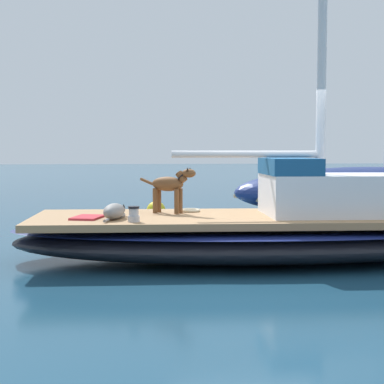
{
  "coord_description": "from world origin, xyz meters",
  "views": [
    {
      "loc": [
        8.66,
        -1.94,
        1.62
      ],
      "look_at": [
        0.0,
        -1.0,
        1.01
      ],
      "focal_mm": 56.26,
      "sensor_mm": 36.0,
      "label": 1
    }
  ],
  "objects_px": {
    "deck_winch": "(134,215)",
    "coiled_rope": "(190,210)",
    "dog_grey": "(115,211)",
    "deck_towel": "(88,217)",
    "moored_boat_port_side": "(362,189)",
    "mooring_buoy": "(156,211)",
    "dog_brown": "(170,186)",
    "sailboat_main": "(259,237)"
  },
  "relations": [
    {
      "from": "deck_towel",
      "to": "moored_boat_port_side",
      "type": "xyz_separation_m",
      "value": [
        -6.4,
        6.59,
        -0.07
      ]
    },
    {
      "from": "dog_brown",
      "to": "coiled_rope",
      "type": "bearing_deg",
      "value": 123.08
    },
    {
      "from": "sailboat_main",
      "to": "coiled_rope",
      "type": "bearing_deg",
      "value": -122.15
    },
    {
      "from": "sailboat_main",
      "to": "deck_winch",
      "type": "distance_m",
      "value": 2.0
    },
    {
      "from": "moored_boat_port_side",
      "to": "dog_brown",
      "type": "bearing_deg",
      "value": -42.61
    },
    {
      "from": "mooring_buoy",
      "to": "dog_grey",
      "type": "bearing_deg",
      "value": -8.81
    },
    {
      "from": "dog_grey",
      "to": "coiled_rope",
      "type": "relative_size",
      "value": 2.91
    },
    {
      "from": "dog_grey",
      "to": "dog_brown",
      "type": "xyz_separation_m",
      "value": [
        -0.65,
        0.83,
        0.32
      ]
    },
    {
      "from": "moored_boat_port_side",
      "to": "sailboat_main",
      "type": "bearing_deg",
      "value": -33.23
    },
    {
      "from": "moored_boat_port_side",
      "to": "deck_winch",
      "type": "bearing_deg",
      "value": -40.82
    },
    {
      "from": "moored_boat_port_side",
      "to": "coiled_rope",
      "type": "bearing_deg",
      "value": -41.9
    },
    {
      "from": "deck_towel",
      "to": "moored_boat_port_side",
      "type": "relative_size",
      "value": 0.07
    },
    {
      "from": "dog_brown",
      "to": "moored_boat_port_side",
      "type": "height_order",
      "value": "moored_boat_port_side"
    },
    {
      "from": "deck_towel",
      "to": "sailboat_main",
      "type": "bearing_deg",
      "value": 93.64
    },
    {
      "from": "dog_grey",
      "to": "deck_towel",
      "type": "distance_m",
      "value": 0.4
    },
    {
      "from": "deck_winch",
      "to": "coiled_rope",
      "type": "distance_m",
      "value": 1.53
    },
    {
      "from": "coiled_rope",
      "to": "moored_boat_port_side",
      "type": "bearing_deg",
      "value": 138.1
    },
    {
      "from": "dog_grey",
      "to": "coiled_rope",
      "type": "height_order",
      "value": "dog_grey"
    },
    {
      "from": "deck_winch",
      "to": "deck_towel",
      "type": "height_order",
      "value": "deck_winch"
    },
    {
      "from": "deck_winch",
      "to": "mooring_buoy",
      "type": "relative_size",
      "value": 0.48
    },
    {
      "from": "coiled_rope",
      "to": "moored_boat_port_side",
      "type": "xyz_separation_m",
      "value": [
        -5.64,
        5.06,
        -0.08
      ]
    },
    {
      "from": "dog_grey",
      "to": "mooring_buoy",
      "type": "xyz_separation_m",
      "value": [
        -5.39,
        0.84,
        -0.55
      ]
    },
    {
      "from": "dog_grey",
      "to": "deck_towel",
      "type": "relative_size",
      "value": 1.68
    },
    {
      "from": "sailboat_main",
      "to": "deck_winch",
      "type": "xyz_separation_m",
      "value": [
        0.63,
        -1.85,
        0.42
      ]
    },
    {
      "from": "coiled_rope",
      "to": "deck_winch",
      "type": "bearing_deg",
      "value": -35.45
    },
    {
      "from": "dog_grey",
      "to": "dog_brown",
      "type": "bearing_deg",
      "value": 128.38
    },
    {
      "from": "dog_grey",
      "to": "coiled_rope",
      "type": "bearing_deg",
      "value": 126.97
    },
    {
      "from": "deck_towel",
      "to": "dog_brown",
      "type": "bearing_deg",
      "value": 114.82
    },
    {
      "from": "sailboat_main",
      "to": "deck_towel",
      "type": "height_order",
      "value": "deck_towel"
    },
    {
      "from": "dog_grey",
      "to": "deck_winch",
      "type": "height_order",
      "value": "dog_grey"
    },
    {
      "from": "sailboat_main",
      "to": "mooring_buoy",
      "type": "bearing_deg",
      "value": -166.04
    },
    {
      "from": "dog_grey",
      "to": "dog_brown",
      "type": "relative_size",
      "value": 1.11
    },
    {
      "from": "dog_brown",
      "to": "deck_towel",
      "type": "relative_size",
      "value": 1.52
    },
    {
      "from": "sailboat_main",
      "to": "dog_grey",
      "type": "bearing_deg",
      "value": -83.12
    },
    {
      "from": "deck_towel",
      "to": "mooring_buoy",
      "type": "xyz_separation_m",
      "value": [
        -5.3,
        1.22,
        -0.46
      ]
    },
    {
      "from": "dog_grey",
      "to": "deck_winch",
      "type": "bearing_deg",
      "value": 34.51
    },
    {
      "from": "dog_grey",
      "to": "dog_brown",
      "type": "height_order",
      "value": "dog_brown"
    },
    {
      "from": "dog_brown",
      "to": "mooring_buoy",
      "type": "xyz_separation_m",
      "value": [
        -4.74,
        0.01,
        -0.86
      ]
    },
    {
      "from": "dog_brown",
      "to": "deck_towel",
      "type": "bearing_deg",
      "value": -65.18
    },
    {
      "from": "coiled_rope",
      "to": "moored_boat_port_side",
      "type": "relative_size",
      "value": 0.04
    },
    {
      "from": "sailboat_main",
      "to": "deck_towel",
      "type": "relative_size",
      "value": 13.11
    },
    {
      "from": "deck_winch",
      "to": "mooring_buoy",
      "type": "distance_m",
      "value": 5.83
    }
  ]
}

